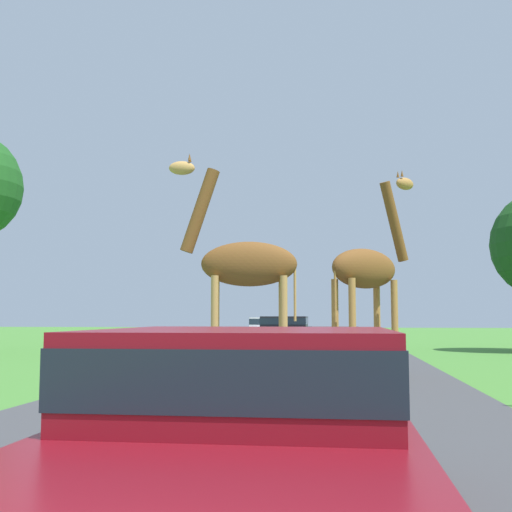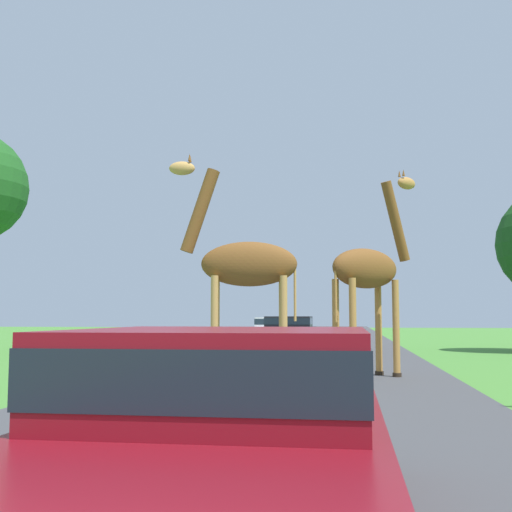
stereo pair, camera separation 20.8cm
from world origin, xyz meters
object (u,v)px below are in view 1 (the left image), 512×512
(giraffe_companion, at_px, (368,272))
(car_queue_left, at_px, (285,333))
(giraffe_near_road, at_px, (243,266))
(car_queue_right, at_px, (271,330))
(car_lead_maroon, at_px, (247,426))

(giraffe_companion, xyz_separation_m, car_queue_left, (-2.75, 9.74, -1.65))
(giraffe_near_road, distance_m, car_queue_right, 16.69)
(car_lead_maroon, height_order, car_queue_left, car_queue_left)
(giraffe_near_road, height_order, car_lead_maroon, giraffe_near_road)
(car_queue_right, relative_size, car_queue_left, 1.08)
(giraffe_near_road, relative_size, car_queue_left, 1.22)
(car_lead_maroon, bearing_deg, giraffe_near_road, 98.69)
(car_lead_maroon, bearing_deg, car_queue_right, 95.74)
(giraffe_near_road, height_order, car_queue_right, giraffe_near_road)
(giraffe_companion, bearing_deg, car_queue_left, 152.74)
(car_lead_maroon, distance_m, car_queue_right, 26.21)
(car_lead_maroon, xyz_separation_m, car_queue_left, (-1.51, 20.58, 0.05))
(giraffe_near_road, bearing_deg, giraffe_companion, -72.09)
(giraffe_near_road, relative_size, giraffe_companion, 1.00)
(giraffe_near_road, bearing_deg, car_queue_left, -8.10)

